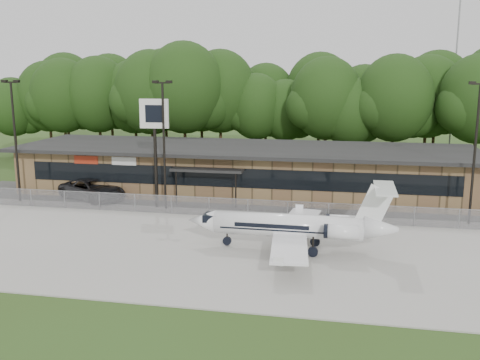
% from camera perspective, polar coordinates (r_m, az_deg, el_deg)
% --- Properties ---
extents(ground, '(160.00, 160.00, 0.00)m').
position_cam_1_polar(ground, '(27.21, -9.29, -12.18)').
color(ground, '#314418').
rests_on(ground, ground).
extents(apron, '(64.00, 18.00, 0.08)m').
position_cam_1_polar(apron, '(34.30, -4.61, -6.96)').
color(apron, '#9E9B93').
rests_on(apron, ground).
extents(parking_lot, '(50.00, 9.00, 0.06)m').
position_cam_1_polar(parking_lot, '(45.04, -0.64, -2.47)').
color(parking_lot, '#383835').
rests_on(parking_lot, ground).
extents(terminal, '(41.00, 11.65, 4.30)m').
position_cam_1_polar(terminal, '(48.85, 0.42, 1.20)').
color(terminal, brown).
rests_on(terminal, ground).
extents(fence, '(46.00, 0.04, 1.52)m').
position_cam_1_polar(fence, '(40.60, -1.95, -2.94)').
color(fence, gray).
rests_on(fence, ground).
extents(treeline, '(72.00, 12.00, 15.00)m').
position_cam_1_polar(treeline, '(66.00, 3.40, 8.48)').
color(treeline, '#1B3210').
rests_on(treeline, ground).
extents(radio_mast, '(0.20, 0.20, 25.00)m').
position_cam_1_polar(radio_mast, '(72.49, 22.04, 11.90)').
color(radio_mast, gray).
rests_on(radio_mast, ground).
extents(light_pole_left, '(1.55, 0.30, 10.23)m').
position_cam_1_polar(light_pole_left, '(48.33, -22.90, 4.74)').
color(light_pole_left, black).
rests_on(light_pole_left, ground).
extents(light_pole_mid, '(1.55, 0.30, 10.23)m').
position_cam_1_polar(light_pole_mid, '(42.46, -8.14, 4.73)').
color(light_pole_mid, black).
rests_on(light_pole_mid, ground).
extents(light_pole_right, '(1.55, 0.30, 10.23)m').
position_cam_1_polar(light_pole_right, '(41.09, 23.84, 3.65)').
color(light_pole_right, black).
rests_on(light_pole_right, ground).
extents(business_jet, '(12.92, 11.47, 4.37)m').
position_cam_1_polar(business_jet, '(32.90, 5.92, -5.01)').
color(business_jet, white).
rests_on(business_jet, ground).
extents(suv, '(7.09, 5.42, 1.79)m').
position_cam_1_polar(suv, '(47.83, -15.44, -1.01)').
color(suv, '#313133').
rests_on(suv, ground).
extents(pole_sign, '(2.32, 0.39, 8.80)m').
position_cam_1_polar(pole_sign, '(42.94, -9.11, 5.79)').
color(pole_sign, black).
rests_on(pole_sign, ground).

